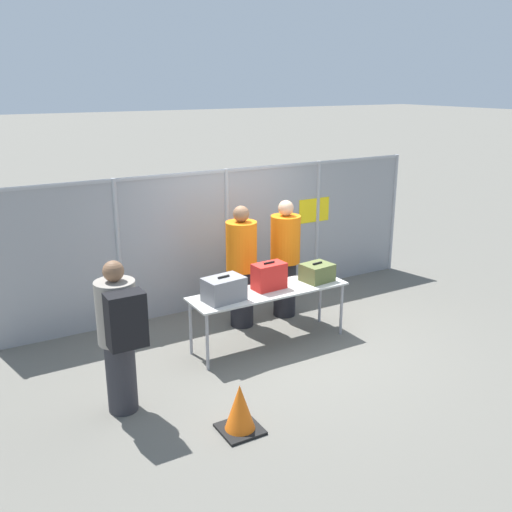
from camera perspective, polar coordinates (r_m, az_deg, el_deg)
The scene contains 11 objects.
ground_plane at distance 7.82m, azimuth 2.90°, elevation -8.56°, with size 120.00×120.00×0.00m, color #605E56.
fence_section at distance 8.80m, azimuth -2.84°, elevation 2.14°, with size 6.90×0.07×2.13m.
inspection_table at distance 7.49m, azimuth 1.31°, elevation -3.85°, with size 2.16×0.61×0.77m.
suitcase_grey at distance 7.08m, azimuth -3.24°, elevation -3.32°, with size 0.53×0.38×0.32m.
suitcase_red at distance 7.46m, azimuth 1.31°, elevation -2.03°, with size 0.44×0.27×0.37m.
suitcase_olive at distance 7.82m, azimuth 6.13°, elevation -1.64°, with size 0.43×0.38×0.26m.
traveler_hooded at distance 6.04m, azimuth -13.48°, elevation -7.47°, with size 0.42×0.64×1.68m.
security_worker_near at distance 8.00m, azimuth -1.46°, elevation -0.91°, with size 0.44×0.44×1.76m.
security_worker_far at distance 8.38m, azimuth 2.93°, elevation -0.12°, with size 0.43×0.43×1.76m.
utility_trailer at distance 11.80m, azimuth 2.01°, elevation 2.46°, with size 3.44×2.29×0.67m.
traffic_cone at distance 5.91m, azimuth -1.62°, elevation -15.12°, with size 0.41×0.41×0.51m.
Camera 1 is at (-3.88, -5.89, 3.39)m, focal length 40.00 mm.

